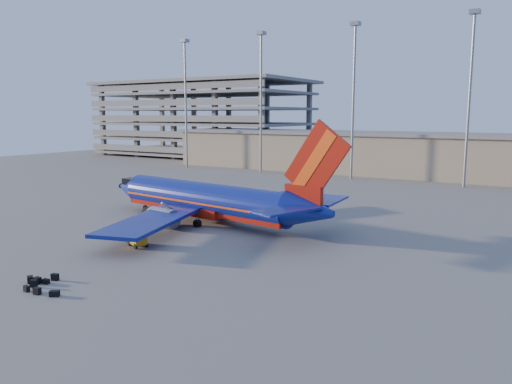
% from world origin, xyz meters
% --- Properties ---
extents(ground, '(220.00, 220.00, 0.00)m').
position_xyz_m(ground, '(0.00, 0.00, 0.00)').
color(ground, slate).
rests_on(ground, ground).
extents(terminal_building, '(122.00, 16.00, 8.50)m').
position_xyz_m(terminal_building, '(10.00, 58.00, 4.32)').
color(terminal_building, gray).
rests_on(terminal_building, ground).
extents(parking_garage, '(62.00, 32.00, 21.40)m').
position_xyz_m(parking_garage, '(-62.00, 74.05, 11.73)').
color(parking_garage, slate).
rests_on(parking_garage, ground).
extents(light_mast_row, '(101.60, 1.60, 28.65)m').
position_xyz_m(light_mast_row, '(5.00, 46.00, 17.55)').
color(light_mast_row, gray).
rests_on(light_mast_row, ground).
extents(aircraft_main, '(34.45, 32.95, 11.69)m').
position_xyz_m(aircraft_main, '(-4.48, 1.38, 2.50)').
color(aircraft_main, navy).
rests_on(aircraft_main, ground).
extents(baggage_tug, '(2.29, 1.86, 1.43)m').
position_xyz_m(baggage_tug, '(-3.85, -10.47, 0.74)').
color(baggage_tug, gold).
rests_on(baggage_tug, ground).
extents(luggage_pile, '(4.57, 2.92, 0.53)m').
position_xyz_m(luggage_pile, '(-1.62, -22.16, 0.23)').
color(luggage_pile, black).
rests_on(luggage_pile, ground).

